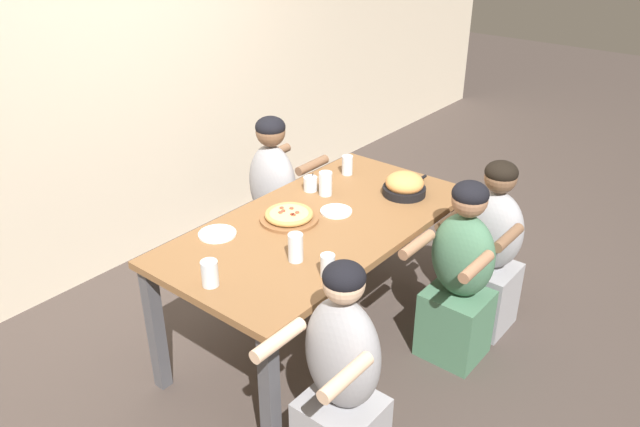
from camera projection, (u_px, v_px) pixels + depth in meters
The scene contains 17 objects.
ground_plane at pixel (320, 337), 3.80m from camera, with size 18.00×18.00×0.00m, color #423833.
restaurant_back_panel at pixel (118, 34), 4.01m from camera, with size 10.00×0.06×3.20m, color beige.
dining_table at pixel (320, 236), 3.48m from camera, with size 1.84×0.94×0.80m.
pizza_board_main at pixel (289, 216), 3.44m from camera, with size 0.33×0.33×0.05m.
skillet_bowl at pixel (405, 185), 3.72m from camera, with size 0.38×0.26×0.14m.
empty_plate_a at pixel (336, 211), 3.53m from camera, with size 0.18×0.18×0.02m.
empty_plate_b at pixel (217, 234), 3.30m from camera, with size 0.20×0.20×0.02m.
cocktail_glass_blue at pixel (310, 184), 3.78m from camera, with size 0.08×0.08×0.11m.
drinking_glass_a at pixel (328, 266), 2.93m from camera, with size 0.07×0.07×0.11m.
drinking_glass_b at pixel (347, 165), 3.98m from camera, with size 0.07×0.07×0.12m.
drinking_glass_c at pixel (326, 184), 3.71m from camera, with size 0.08×0.08×0.14m.
drinking_glass_d at pixel (296, 249), 3.05m from camera, with size 0.08×0.08×0.15m.
drinking_glass_e at pixel (210, 275), 2.86m from camera, with size 0.08×0.08×0.13m.
diner_near_left at pixel (341, 387), 2.70m from camera, with size 0.51×0.40×1.14m.
diner_near_midright at pixel (459, 281), 3.44m from camera, with size 0.51×0.40×1.10m.
diner_far_midright at pixel (274, 206), 4.19m from camera, with size 0.51×0.40×1.16m.
diner_near_right at pixel (489, 255), 3.70m from camera, with size 0.51×0.40×1.10m.
Camera 1 is at (-2.35, -1.91, 2.42)m, focal length 35.00 mm.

